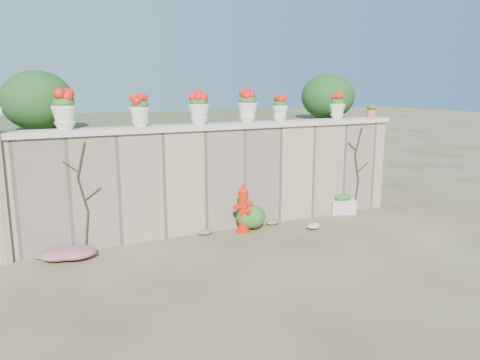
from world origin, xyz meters
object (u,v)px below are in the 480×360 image
fire_hydrant (243,208)px  urn_pot_0 (64,110)px  planter_box (343,204)px  terracotta_pot (371,112)px

fire_hydrant → urn_pot_0: (-3.10, 0.47, 1.94)m
fire_hydrant → urn_pot_0: size_ratio=1.48×
fire_hydrant → urn_pot_0: bearing=154.0°
planter_box → fire_hydrant: bearing=-154.2°
fire_hydrant → planter_box: 2.62m
urn_pot_0 → terracotta_pot: urn_pot_0 is taller
urn_pot_0 → planter_box: bearing=-2.5°
urn_pot_0 → terracotta_pot: (6.60, -0.00, -0.18)m
fire_hydrant → terracotta_pot: 3.94m
urn_pot_0 → terracotta_pot: 6.61m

